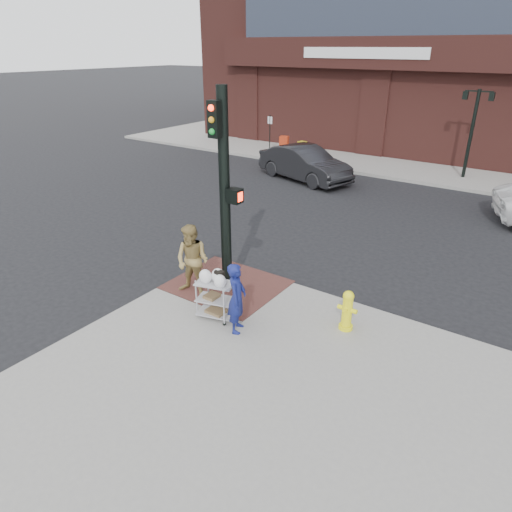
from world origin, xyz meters
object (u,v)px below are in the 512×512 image
Objects in this scene: pedestrian_tan at (192,260)px; sedan_dark at (304,163)px; fire_hydrant at (347,310)px; traffic_signal_pole at (225,189)px; woman_blue at (237,298)px; utility_cart at (216,296)px; lamp_post at (473,124)px.

pedestrian_tan reaches higher than sedan_dark.
traffic_signal_pole is at bearing -179.52° from fire_hydrant.
pedestrian_tan reaches higher than woman_blue.
utility_cart is at bearing -154.74° from fire_hydrant.
fire_hydrant is (7.14, -10.80, -0.17)m from sedan_dark.
traffic_signal_pole reaches higher than pedestrian_tan.
lamp_post is 15.35m from fire_hydrant.
woman_blue is at bearing -45.45° from traffic_signal_pole.
lamp_post is at bearing 69.06° from pedestrian_tan.
lamp_post reaches higher than pedestrian_tan.
woman_blue is at bearing -144.13° from fire_hydrant.
woman_blue is (1.37, -1.39, -1.87)m from traffic_signal_pole.
utility_cart is at bearing -35.31° from pedestrian_tan.
utility_cart is (4.46, -12.07, -0.11)m from sedan_dark.
woman_blue is (-1.11, -16.62, -1.66)m from lamp_post.
utility_cart is at bearing -62.54° from traffic_signal_pole.
traffic_signal_pole is 3.99m from fire_hydrant.
sedan_dark is at bearing 109.40° from traffic_signal_pole.
fire_hydrant is at bearing -79.30° from woman_blue.
traffic_signal_pole is at bearing -99.24° from lamp_post.
sedan_dark reaches higher than fire_hydrant.
woman_blue reaches higher than fire_hydrant.
traffic_signal_pole is at bearing 117.46° from utility_cart.
sedan_dark is at bearing 110.27° from utility_cart.
woman_blue is 1.34× the size of utility_cart.
utility_cart is (1.19, -0.56, -0.37)m from pedestrian_tan.
traffic_signal_pole is 2.55m from utility_cart.
pedestrian_tan is (-3.02, -15.91, -1.55)m from lamp_post.
traffic_signal_pole is 1.02× the size of sedan_dark.
fire_hydrant is at bearing -86.78° from lamp_post.
woman_blue is at bearing -11.75° from utility_cart.
pedestrian_tan reaches higher than fire_hydrant.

